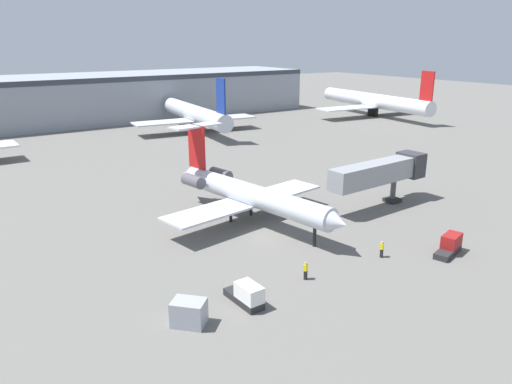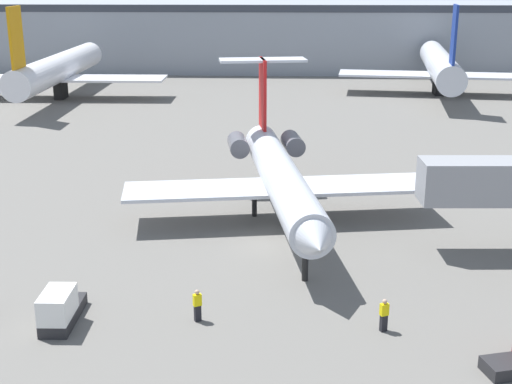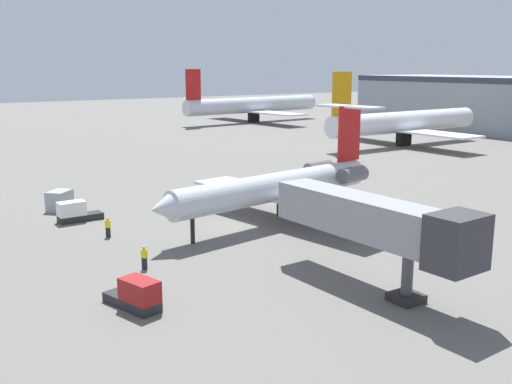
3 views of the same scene
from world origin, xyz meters
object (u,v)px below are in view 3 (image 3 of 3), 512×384
Objects in this scene: ground_crew_loader at (144,258)px; cargo_container_uld at (60,200)px; parked_airliner_west_mid at (404,122)px; baggage_tug_trailing at (76,212)px; baggage_tug_lead at (136,295)px; parked_airliner_west_end at (253,105)px; jet_bridge at (381,223)px; regional_jet at (283,184)px; ground_crew_marshaller at (108,227)px.

ground_crew_loader is 0.56× the size of cargo_container_uld.
parked_airliner_west_mid is at bearing 103.11° from cargo_container_uld.
ground_crew_loader is at bearing 0.05° from baggage_tug_trailing.
baggage_tug_lead is at bearing -6.68° from cargo_container_uld.
baggage_tug_lead is 0.11× the size of parked_airliner_west_end.
regional_jet is at bearing 163.71° from jet_bridge.
jet_bridge is at bearing 67.44° from baggage_tug_lead.
parked_airliner_west_mid is at bearing -2.50° from parked_airliner_west_end.
ground_crew_loader is 0.42× the size of baggage_tug_trailing.
parked_airliner_west_mid is at bearing 112.77° from ground_crew_marshaller.
regional_jet is 18.14m from jet_bridge.
parked_airliner_west_mid is at bearing 121.89° from baggage_tug_lead.
ground_crew_loader is 0.40× the size of baggage_tug_lead.
ground_crew_marshaller is 0.04× the size of parked_airliner_west_end.
ground_crew_marshaller is 103.64m from parked_airliner_west_end.
baggage_tug_trailing is 5.15m from cargo_container_uld.
baggage_tug_lead is 0.12× the size of parked_airliner_west_mid.
parked_airliner_west_end is 1.15× the size of parked_airliner_west_mid.
ground_crew_marshaller is 0.05× the size of parked_airliner_west_mid.
parked_airliner_west_mid reaches higher than ground_crew_loader.
baggage_tug_lead is at bearing -112.56° from jet_bridge.
ground_crew_loader is at bearing -37.23° from parked_airliner_west_end.
baggage_tug_trailing reaches higher than ground_crew_marshaller.
baggage_tug_lead is at bearing -58.83° from regional_jet.
ground_crew_marshaller is 9.15m from ground_crew_loader.
baggage_tug_lead is at bearing -8.19° from baggage_tug_trailing.
cargo_container_uld reaches higher than ground_crew_loader.
baggage_tug_lead is at bearing -26.97° from ground_crew_loader.
parked_airliner_west_end is at bearing 142.77° from ground_crew_loader.
jet_bridge is at bearing -48.30° from parked_airliner_west_mid.
parked_airliner_west_mid is (-26.98, 64.29, 3.29)m from ground_crew_marshaller.
baggage_tug_trailing is (-27.94, -10.85, -3.63)m from jet_bridge.
parked_airliner_west_mid is (-42.39, 68.14, 3.31)m from baggage_tug_lead.
ground_crew_marshaller is 0.40× the size of baggage_tug_lead.
regional_jet reaches higher than baggage_tug_lead.
parked_airliner_west_mid is (-20.28, 64.96, 3.31)m from baggage_tug_trailing.
baggage_tug_trailing is 0.10× the size of parked_airliner_west_end.
ground_crew_marshaller is at bearing 5.66° from baggage_tug_trailing.
jet_bridge is (17.38, -5.08, 0.99)m from regional_jet.
ground_crew_marshaller and ground_crew_loader have the same top height.
parked_airliner_west_end is (-79.36, 66.58, 3.35)m from ground_crew_marshaller.
ground_crew_marshaller is at bearing -154.38° from jet_bridge.
jet_bridge reaches higher than cargo_container_uld.
ground_crew_marshaller is at bearing 3.15° from cargo_container_uld.
baggage_tug_trailing is at bearing -179.95° from ground_crew_loader.
parked_airliner_west_mid reaches higher than jet_bridge.
regional_jet is 0.77× the size of parked_airliner_west_mid.
regional_jet is 15.96m from ground_crew_marshaller.
cargo_container_uld is at bearing 179.86° from baggage_tug_trailing.
jet_bridge is 23.82m from ground_crew_marshaller.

